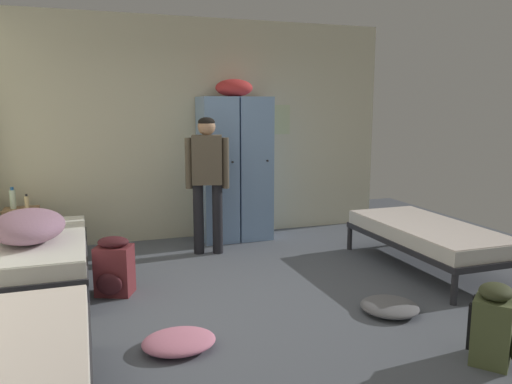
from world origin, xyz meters
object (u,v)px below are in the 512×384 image
at_px(bed_left_front, 0,374).
at_px(lotion_bottle, 27,202).
at_px(bed_right, 428,234).
at_px(clothes_pile_grey, 390,307).
at_px(clothes_pile_pink, 179,341).
at_px(locker_bank, 235,166).
at_px(shelf_unit, 23,227).
at_px(bed_left_rear, 38,249).
at_px(backpack_olive, 495,325).
at_px(water_bottle, 13,199).
at_px(backpack_maroon, 114,267).
at_px(bedding_heap, 28,226).
at_px(person_traveler, 207,173).

height_order(bed_left_front, lotion_bottle, lotion_bottle).
distance_m(bed_right, bed_left_front, 4.24).
bearing_deg(clothes_pile_grey, clothes_pile_pink, -177.98).
relative_size(locker_bank, shelf_unit, 3.63).
height_order(bed_left_rear, backpack_olive, backpack_olive).
relative_size(bed_left_front, water_bottle, 7.62).
height_order(shelf_unit, backpack_maroon, shelf_unit).
bearing_deg(backpack_maroon, lotion_bottle, 118.81).
relative_size(bedding_heap, backpack_olive, 1.62).
bearing_deg(water_bottle, bed_right, -24.48).
bearing_deg(water_bottle, clothes_pile_pink, -64.43).
relative_size(shelf_unit, bedding_heap, 0.64).
relative_size(bed_left_rear, lotion_bottle, 11.18).
distance_m(shelf_unit, person_traveler, 2.24).
xyz_separation_m(bed_left_rear, bed_left_front, (0.00, -2.41, 0.00)).
height_order(bed_left_rear, lotion_bottle, lotion_bottle).
bearing_deg(bedding_heap, backpack_maroon, -23.90).
bearing_deg(bed_left_rear, bed_left_front, -90.00).
distance_m(backpack_maroon, clothes_pile_grey, 2.50).
distance_m(bed_right, bedding_heap, 4.02).
bearing_deg(locker_bank, person_traveler, -132.05).
bearing_deg(backpack_maroon, backpack_olive, -41.93).
distance_m(bed_left_front, water_bottle, 3.61).
distance_m(bed_right, backpack_maroon, 3.25).
relative_size(bed_left_front, backpack_maroon, 3.45).
height_order(water_bottle, lotion_bottle, water_bottle).
bearing_deg(clothes_pile_pink, backpack_olive, -23.61).
height_order(lotion_bottle, clothes_pile_grey, lotion_bottle).
relative_size(person_traveler, clothes_pile_grey, 3.25).
height_order(bed_left_rear, bedding_heap, bedding_heap).
height_order(bed_left_rear, person_traveler, person_traveler).
bearing_deg(backpack_maroon, locker_bank, 43.71).
xyz_separation_m(bed_left_front, lotion_bottle, (-0.18, 3.52, 0.27)).
xyz_separation_m(water_bottle, backpack_olive, (3.38, -3.75, -0.42)).
distance_m(lotion_bottle, clothes_pile_pink, 3.12).
height_order(shelf_unit, lotion_bottle, lotion_bottle).
xyz_separation_m(bed_left_front, water_bottle, (-0.33, 3.58, 0.30)).
bearing_deg(clothes_pile_grey, bedding_heap, 152.51).
xyz_separation_m(bedding_heap, person_traveler, (1.87, 0.69, 0.33)).
relative_size(locker_bank, backpack_maroon, 3.76).
relative_size(backpack_maroon, clothes_pile_pink, 1.03).
distance_m(water_bottle, backpack_olive, 5.07).
bearing_deg(water_bottle, lotion_bottle, -21.80).
bearing_deg(bed_left_rear, person_traveler, 17.38).
bearing_deg(clothes_pile_grey, lotion_bottle, 137.86).
height_order(bed_right, bed_left_rear, same).
height_order(lotion_bottle, backpack_olive, lotion_bottle).
relative_size(bed_left_rear, clothes_pile_grey, 3.84).
bearing_deg(shelf_unit, clothes_pile_pink, -65.60).
height_order(bed_right, clothes_pile_grey, bed_right).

